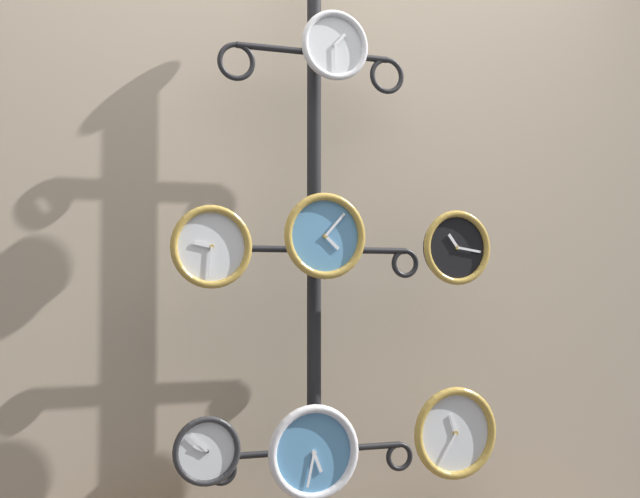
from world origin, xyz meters
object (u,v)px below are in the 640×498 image
clock_middle_right (456,248)px  clock_bottom_center (313,452)px  display_stand (314,392)px  clock_bottom_left (206,451)px  clock_top_center (334,46)px  clock_middle_center (324,236)px  clock_bottom_right (455,433)px  clock_middle_left (211,247)px

clock_middle_right → clock_bottom_center: 0.75m
display_stand → clock_middle_right: display_stand is taller
display_stand → clock_bottom_left: bearing=-164.9°
clock_top_center → clock_middle_center: size_ratio=0.83×
clock_middle_center → clock_bottom_left: (-0.34, 0.01, -0.60)m
clock_middle_center → clock_bottom_right: size_ratio=0.90×
clock_bottom_left → clock_bottom_center: bearing=-4.0°
clock_middle_center → clock_bottom_center: bearing=-163.8°
display_stand → clock_top_center: 1.03m
display_stand → clock_top_center: (0.03, -0.09, 1.02)m
display_stand → clock_bottom_left: 0.39m
clock_top_center → clock_middle_left: (-0.37, 0.00, -0.60)m
clock_bottom_left → clock_bottom_right: (0.77, -0.01, 0.00)m
clock_middle_left → clock_bottom_right: bearing=-0.7°
clock_top_center → clock_middle_center: clock_top_center is taller
display_stand → clock_bottom_left: display_stand is taller
display_stand → clock_bottom_right: bearing=-13.7°
clock_bottom_right → display_stand: bearing=166.3°
clock_middle_right → clock_bottom_right: size_ratio=0.82×
clock_bottom_left → clock_middle_right: bearing=-1.3°
display_stand → clock_bottom_right: (0.42, -0.10, -0.13)m
display_stand → clock_middle_center: 0.47m
display_stand → clock_bottom_left: size_ratio=10.92×
display_stand → clock_middle_center: display_stand is taller
display_stand → clock_middle_right: size_ratio=9.14×
clock_bottom_left → clock_bottom_right: 0.77m
clock_middle_left → clock_middle_center: 0.34m
display_stand → clock_top_center: size_ratio=9.99×
clock_bottom_center → clock_middle_right: bearing=0.5°
display_stand → clock_middle_right: (0.42, -0.11, 0.43)m
display_stand → clock_middle_left: display_stand is taller
clock_middle_left → clock_bottom_left: (-0.01, -0.00, -0.56)m
clock_middle_left → display_stand: bearing=15.3°
clock_top_center → clock_bottom_left: 1.22m
display_stand → clock_middle_right: 0.61m
clock_middle_center → clock_bottom_center: clock_middle_center is taller
clock_middle_center → clock_bottom_right: 0.73m
clock_middle_right → clock_bottom_right: clock_middle_right is taller
clock_bottom_left → clock_bottom_center: (0.30, -0.02, -0.02)m
clock_middle_center → clock_bottom_right: bearing=0.3°
clock_middle_right → clock_bottom_left: 0.96m
clock_bottom_left → clock_top_center: bearing=-0.0°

